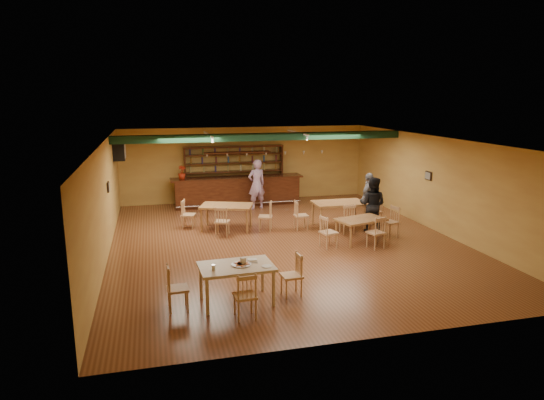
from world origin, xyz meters
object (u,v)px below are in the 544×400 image
object	(u,v)px
dining_table_d	(360,230)
bar_counter	(237,191)
dining_table_a	(227,217)
patron_right_a	(372,205)
dining_table_b	(339,214)
patron_bar	(257,184)
near_table	(237,284)

from	to	relation	value
dining_table_d	bar_counter	bearing A→B (deg)	100.15
dining_table_a	dining_table_d	size ratio (longest dim) A/B	1.14
dining_table_d	patron_right_a	size ratio (longest dim) A/B	0.80
dining_table_d	dining_table_b	bearing A→B (deg)	75.23
dining_table_d	patron_right_a	distance (m)	1.33
bar_counter	dining_table_d	bearing A→B (deg)	-64.99
patron_bar	near_table	bearing A→B (deg)	61.14
patron_bar	patron_right_a	world-z (taller)	patron_bar
near_table	patron_right_a	bearing A→B (deg)	36.82
dining_table_b	patron_bar	distance (m)	3.82
patron_bar	dining_table_d	bearing A→B (deg)	99.26
dining_table_a	dining_table_d	distance (m)	4.31
dining_table_a	near_table	distance (m)	5.67
dining_table_b	patron_right_a	world-z (taller)	patron_right_a
dining_table_a	patron_bar	world-z (taller)	patron_bar
bar_counter	near_table	size ratio (longest dim) A/B	3.38
bar_counter	dining_table_a	bearing A→B (deg)	-105.78
dining_table_a	patron_right_a	size ratio (longest dim) A/B	0.92
dining_table_a	dining_table_b	bearing A→B (deg)	10.18
patron_bar	patron_right_a	size ratio (longest dim) A/B	1.08
dining_table_d	near_table	world-z (taller)	near_table
dining_table_b	patron_right_a	xyz separation A→B (m)	(0.80, -0.80, 0.46)
dining_table_d	patron_bar	distance (m)	5.35
dining_table_a	dining_table_b	world-z (taller)	dining_table_b
patron_right_a	near_table	bearing A→B (deg)	79.11
near_table	bar_counter	bearing A→B (deg)	76.88
dining_table_b	patron_right_a	size ratio (longest dim) A/B	0.95
dining_table_d	patron_right_a	bearing A→B (deg)	34.23
near_table	dining_table_d	bearing A→B (deg)	34.73
patron_bar	bar_counter	bearing A→B (deg)	-67.62
dining_table_a	bar_counter	bearing A→B (deg)	93.74
bar_counter	patron_right_a	xyz separation A→B (m)	(3.47, -4.80, 0.32)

